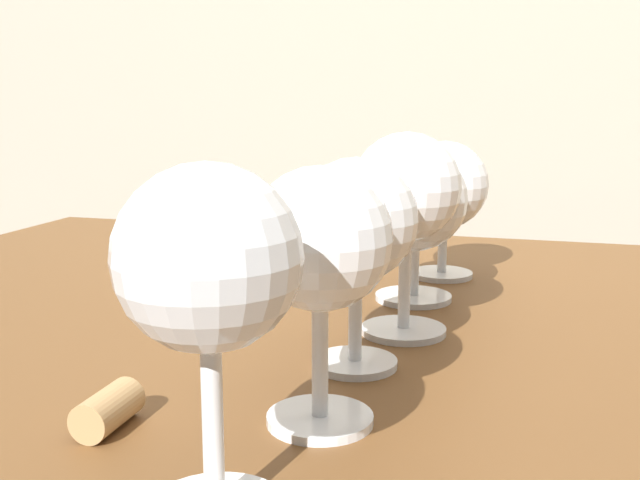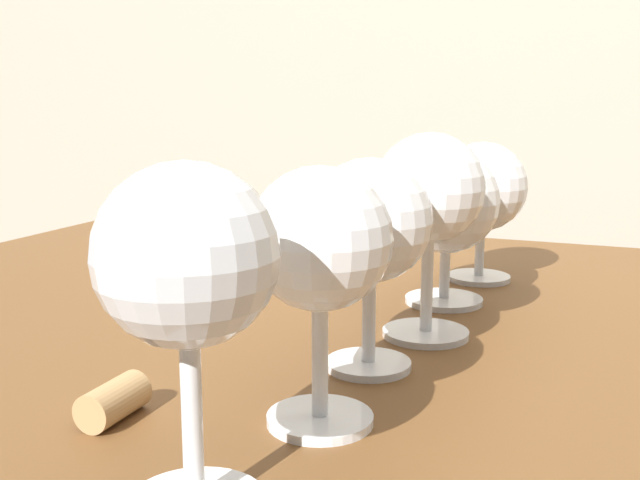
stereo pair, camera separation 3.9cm
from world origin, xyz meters
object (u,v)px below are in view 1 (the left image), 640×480
at_px(wine_glass_rose, 208,267).
at_px(cork, 108,410).
at_px(wine_glass_port, 356,226).
at_px(wine_glass_pinot, 416,203).
at_px(wine_glass_merlot, 320,247).
at_px(wine_glass_chardonnay, 406,192).
at_px(wine_glass_white, 444,187).

xyz_separation_m(wine_glass_rose, cork, (-0.09, 0.07, -0.10)).
height_order(wine_glass_rose, cork, wine_glass_rose).
bearing_deg(wine_glass_port, cork, -129.42).
height_order(wine_glass_port, wine_glass_pinot, wine_glass_port).
distance_m(wine_glass_port, cork, 0.19).
relative_size(wine_glass_merlot, wine_glass_port, 1.02).
bearing_deg(wine_glass_pinot, wine_glass_port, -93.87).
bearing_deg(cork, wine_glass_chardonnay, 58.93).
distance_m(wine_glass_chardonnay, wine_glass_white, 0.19).
relative_size(wine_glass_rose, wine_glass_pinot, 1.13).
height_order(wine_glass_chardonnay, cork, wine_glass_chardonnay).
height_order(wine_glass_port, wine_glass_chardonnay, wine_glass_chardonnay).
relative_size(wine_glass_chardonnay, wine_glass_white, 1.13).
relative_size(wine_glass_port, wine_glass_pinot, 1.04).
height_order(wine_glass_rose, wine_glass_merlot, wine_glass_rose).
height_order(wine_glass_merlot, wine_glass_pinot, wine_glass_merlot).
height_order(wine_glass_pinot, cork, wine_glass_pinot).
distance_m(wine_glass_rose, wine_glass_chardonnay, 0.28).
xyz_separation_m(wine_glass_pinot, cork, (-0.12, -0.30, -0.07)).
bearing_deg(wine_glass_merlot, wine_glass_pinot, 87.83).
bearing_deg(wine_glass_pinot, wine_glass_merlot, -92.17).
distance_m(wine_glass_merlot, wine_glass_white, 0.36).
bearing_deg(wine_glass_white, wine_glass_port, -95.41).
relative_size(wine_glass_rose, wine_glass_chardonnay, 1.00).
relative_size(wine_glass_merlot, cork, 3.38).
distance_m(wine_glass_pinot, cork, 0.33).
height_order(wine_glass_pinot, wine_glass_white, same).
xyz_separation_m(wine_glass_merlot, wine_glass_chardonnay, (0.02, 0.17, 0.01)).
xyz_separation_m(wine_glass_port, cork, (-0.11, -0.13, -0.08)).
height_order(wine_glass_chardonnay, wine_glass_white, wine_glass_chardonnay).
bearing_deg(wine_glass_port, wine_glass_white, 84.59).
relative_size(wine_glass_chardonnay, wine_glass_pinot, 1.13).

